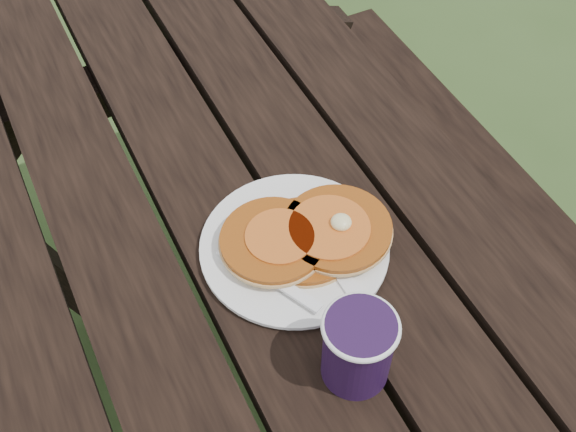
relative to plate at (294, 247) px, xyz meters
name	(u,v)px	position (x,y,z in m)	size (l,w,h in m)	color
plate	(294,247)	(0.00, 0.00, 0.00)	(0.25, 0.25, 0.01)	white
pancake_stack	(308,236)	(0.02, 0.00, 0.02)	(0.23, 0.16, 0.04)	#A64F12
knife	(331,260)	(0.03, -0.04, 0.01)	(0.02, 0.18, 0.01)	white
fork	(285,287)	(-0.04, -0.06, 0.01)	(0.03, 0.16, 0.01)	white
coffee_cup	(358,345)	(-0.02, -0.19, 0.05)	(0.09, 0.09, 0.11)	#240F34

